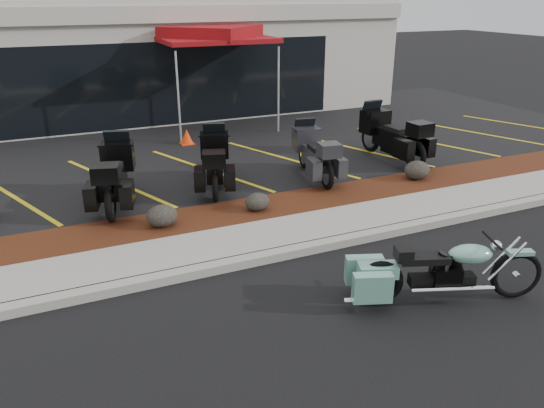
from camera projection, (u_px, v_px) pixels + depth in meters
name	position (u px, v px, depth m)	size (l,w,h in m)	color
ground	(316.00, 279.00, 8.38)	(90.00, 90.00, 0.00)	black
curb	(291.00, 252.00, 9.12)	(24.00, 0.25, 0.15)	gray
sidewalk	(274.00, 236.00, 9.71)	(24.00, 1.20, 0.15)	gray
mulch_bed	(250.00, 212.00, 10.72)	(24.00, 1.20, 0.16)	black
upper_lot	(180.00, 147.00, 15.30)	(26.00, 9.60, 0.15)	black
dealership_building	(133.00, 55.00, 19.89)	(18.00, 8.16, 4.00)	#A8A298
boulder_left	(162.00, 216.00, 9.83)	(0.58, 0.49, 0.41)	black
boulder_mid	(257.00, 202.00, 10.56)	(0.50, 0.42, 0.36)	black
boulder_right	(417.00, 170.00, 12.31)	(0.62, 0.51, 0.44)	black
hero_cruiser	(517.00, 268.00, 7.69)	(2.85, 0.72, 1.00)	#73B3A1
touring_black_front	(119.00, 161.00, 11.44)	(2.35, 0.90, 1.37)	black
touring_black_mid	(215.00, 150.00, 12.35)	(2.24, 0.86, 1.30)	black
touring_grey	(305.00, 143.00, 12.97)	(2.18, 0.83, 1.27)	#2A2A2F
touring_black_rear	(371.00, 126.00, 14.29)	(2.43, 0.93, 1.42)	black
traffic_cone	(187.00, 137.00, 15.20)	(0.36, 0.36, 0.43)	#FC3808
popup_canopy	(212.00, 35.00, 16.36)	(4.09, 4.09, 3.12)	silver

